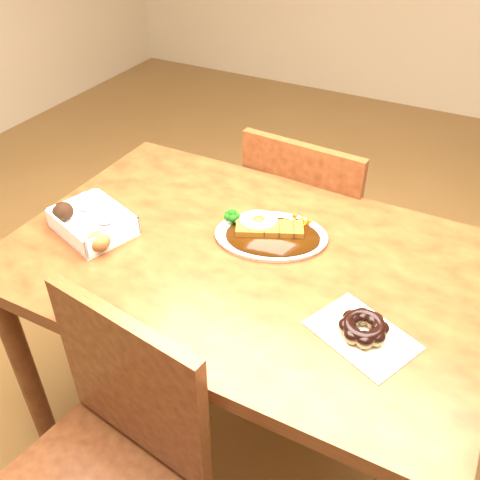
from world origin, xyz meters
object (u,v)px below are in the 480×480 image
at_px(chair_far, 311,231).
at_px(katsu_curry_plate, 269,233).
at_px(donut_box, 91,221).
at_px(pon_de_ring, 363,328).
at_px(chair_near, 101,478).
at_px(table, 247,285).

distance_m(chair_far, katsu_curry_plate, 0.52).
distance_m(chair_far, donut_box, 0.81).
bearing_deg(pon_de_ring, katsu_curry_plate, 145.14).
xyz_separation_m(chair_far, donut_box, (-0.40, -0.63, 0.30)).
bearing_deg(donut_box, chair_far, 57.41).
relative_size(chair_far, pon_de_ring, 3.40).
xyz_separation_m(chair_near, pon_de_ring, (0.42, 0.41, 0.29)).
height_order(katsu_curry_plate, pon_de_ring, katsu_curry_plate).
relative_size(chair_near, katsu_curry_plate, 2.53).
bearing_deg(katsu_curry_plate, chair_far, 94.31).
relative_size(table, donut_box, 4.78).
bearing_deg(chair_near, katsu_curry_plate, 89.43).
distance_m(chair_near, katsu_curry_plate, 0.70).
bearing_deg(chair_near, pon_de_ring, 52.27).
distance_m(chair_near, donut_box, 0.63).
bearing_deg(chair_far, donut_box, 61.12).
bearing_deg(chair_far, pon_de_ring, 121.93).
distance_m(chair_far, pon_de_ring, 0.81).
xyz_separation_m(table, chair_far, (-0.02, 0.53, -0.17)).
bearing_deg(donut_box, table, 12.72).
xyz_separation_m(table, pon_de_ring, (0.34, -0.13, 0.12)).
relative_size(table, katsu_curry_plate, 3.49).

